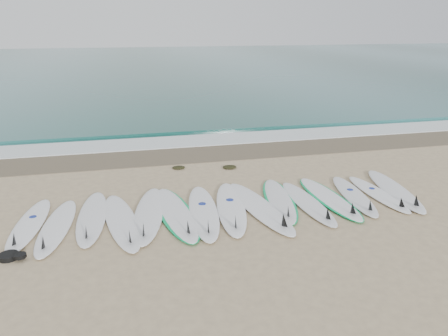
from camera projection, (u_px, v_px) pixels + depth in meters
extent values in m
plane|color=tan|center=(230.00, 209.00, 9.03)|extent=(120.00, 120.00, 0.00)
cube|color=#225C59|center=(142.00, 64.00, 39.01)|extent=(120.00, 55.00, 0.03)
cube|color=brown|center=(197.00, 154.00, 12.81)|extent=(120.00, 1.80, 0.01)
cube|color=silver|center=(189.00, 141.00, 14.10)|extent=(120.00, 1.40, 0.04)
cube|color=#225C59|center=(183.00, 130.00, 15.47)|extent=(120.00, 1.00, 0.10)
ellipsoid|color=white|center=(30.00, 224.00, 8.30)|extent=(0.73, 2.46, 0.08)
cone|color=black|center=(14.00, 239.00, 7.43)|extent=(0.23, 0.28, 0.26)
cylinder|color=navy|center=(33.00, 217.00, 8.51)|extent=(0.15, 0.15, 0.01)
ellipsoid|color=white|center=(57.00, 226.00, 8.21)|extent=(0.78, 2.53, 0.08)
cone|color=black|center=(43.00, 242.00, 7.31)|extent=(0.24, 0.29, 0.27)
ellipsoid|color=white|center=(92.00, 217.00, 8.60)|extent=(0.65, 2.64, 0.08)
cone|color=black|center=(86.00, 231.00, 7.66)|extent=(0.23, 0.29, 0.28)
ellipsoid|color=white|center=(121.00, 220.00, 8.43)|extent=(0.94, 2.78, 0.09)
cone|color=black|center=(130.00, 235.00, 7.50)|extent=(0.27, 0.32, 0.29)
ellipsoid|color=white|center=(149.00, 213.00, 8.74)|extent=(1.00, 2.83, 0.09)
cone|color=black|center=(143.00, 229.00, 7.73)|extent=(0.28, 0.33, 0.30)
ellipsoid|color=white|center=(176.00, 212.00, 8.78)|extent=(0.85, 2.82, 0.09)
ellipsoid|color=#00B65D|center=(176.00, 213.00, 8.78)|extent=(0.94, 2.85, 0.06)
cone|color=black|center=(188.00, 226.00, 7.82)|extent=(0.26, 0.32, 0.30)
ellipsoid|color=white|center=(203.00, 211.00, 8.85)|extent=(0.84, 2.82, 0.09)
cone|color=black|center=(208.00, 226.00, 7.84)|extent=(0.26, 0.32, 0.30)
cylinder|color=navy|center=(202.00, 204.00, 9.08)|extent=(0.17, 0.17, 0.01)
ellipsoid|color=white|center=(231.00, 207.00, 9.04)|extent=(1.02, 2.85, 0.09)
cone|color=black|center=(236.00, 221.00, 8.02)|extent=(0.28, 0.33, 0.30)
cylinder|color=navy|center=(230.00, 200.00, 9.28)|extent=(0.18, 0.18, 0.01)
ellipsoid|color=white|center=(259.00, 207.00, 9.05)|extent=(1.00, 2.96, 0.09)
cone|color=black|center=(284.00, 220.00, 8.05)|extent=(0.29, 0.34, 0.31)
ellipsoid|color=silver|center=(279.00, 199.00, 9.43)|extent=(0.93, 2.56, 0.08)
ellipsoid|color=#00B65D|center=(279.00, 200.00, 9.43)|extent=(1.02, 2.59, 0.06)
cone|color=black|center=(288.00, 211.00, 8.51)|extent=(0.25, 0.30, 0.27)
ellipsoid|color=white|center=(307.00, 203.00, 9.27)|extent=(0.57, 2.50, 0.08)
cone|color=black|center=(328.00, 214.00, 8.39)|extent=(0.22, 0.27, 0.27)
ellipsoid|color=white|center=(329.00, 198.00, 9.52)|extent=(0.65, 2.59, 0.08)
ellipsoid|color=#00B65D|center=(329.00, 198.00, 9.53)|extent=(0.74, 2.61, 0.06)
cone|color=black|center=(353.00, 208.00, 8.62)|extent=(0.23, 0.28, 0.27)
ellipsoid|color=silver|center=(354.00, 195.00, 9.67)|extent=(0.86, 2.47, 0.08)
cone|color=black|center=(370.00, 205.00, 8.79)|extent=(0.24, 0.29, 0.26)
cylinder|color=navy|center=(350.00, 190.00, 9.87)|extent=(0.16, 0.16, 0.01)
ellipsoid|color=white|center=(377.00, 193.00, 9.77)|extent=(0.53, 2.31, 0.07)
cone|color=black|center=(402.00, 202.00, 8.95)|extent=(0.20, 0.25, 0.25)
cylinder|color=navy|center=(372.00, 188.00, 9.96)|extent=(0.14, 0.14, 0.01)
ellipsoid|color=white|center=(394.00, 190.00, 9.97)|extent=(1.00, 2.78, 0.09)
cone|color=black|center=(416.00, 200.00, 8.97)|extent=(0.27, 0.32, 0.29)
ellipsoid|color=black|center=(179.00, 167.00, 11.52)|extent=(0.34, 0.26, 0.07)
ellipsoid|color=black|center=(230.00, 167.00, 11.55)|extent=(0.37, 0.29, 0.07)
cylinder|color=black|center=(8.00, 256.00, 7.16)|extent=(0.32, 0.32, 0.08)
cylinder|color=black|center=(20.00, 256.00, 7.10)|extent=(0.20, 0.20, 0.06)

